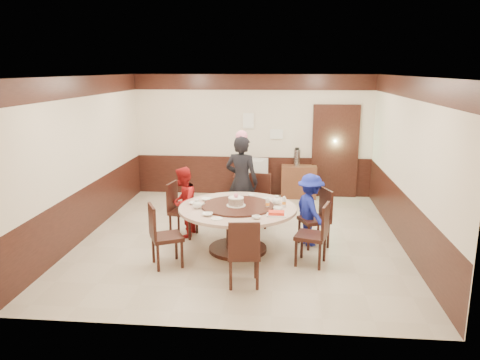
# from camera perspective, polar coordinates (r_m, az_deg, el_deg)

# --- Properties ---
(room) EXTENTS (6.00, 6.04, 2.84)m
(room) POSITION_cam_1_polar(r_m,az_deg,el_deg) (8.06, 0.20, 0.21)
(room) COLOR #C4B59D
(room) RESTS_ON ground
(banquet_table) EXTENTS (1.90, 1.90, 0.78)m
(banquet_table) POSITION_cam_1_polar(r_m,az_deg,el_deg) (7.61, -0.28, -4.85)
(banquet_table) COLOR black
(banquet_table) RESTS_ON ground
(chair_0) EXTENTS (0.58, 0.58, 0.97)m
(chair_0) POSITION_cam_1_polar(r_m,az_deg,el_deg) (8.02, 9.13, -5.80)
(chair_0) COLOR black
(chair_0) RESTS_ON ground
(chair_1) EXTENTS (0.50, 0.51, 0.97)m
(chair_1) POSITION_cam_1_polar(r_m,az_deg,el_deg) (8.93, 2.19, -3.61)
(chair_1) COLOR black
(chair_1) RESTS_ON ground
(chair_2) EXTENTS (0.52, 0.51, 0.97)m
(chair_2) POSITION_cam_1_polar(r_m,az_deg,el_deg) (8.42, -7.02, -4.77)
(chair_2) COLOR black
(chair_2) RESTS_ON ground
(chair_3) EXTENTS (0.59, 0.59, 0.97)m
(chair_3) POSITION_cam_1_polar(r_m,az_deg,el_deg) (7.22, -9.05, -8.00)
(chair_3) COLOR black
(chair_3) RESTS_ON ground
(chair_4) EXTENTS (0.49, 0.50, 0.97)m
(chair_4) POSITION_cam_1_polar(r_m,az_deg,el_deg) (6.52, 0.44, -10.22)
(chair_4) COLOR black
(chair_4) RESTS_ON ground
(chair_5) EXTENTS (0.55, 0.54, 0.97)m
(chair_5) POSITION_cam_1_polar(r_m,az_deg,el_deg) (7.26, 8.78, -7.86)
(chair_5) COLOR black
(chair_5) RESTS_ON ground
(person_standing) EXTENTS (0.73, 0.58, 1.74)m
(person_standing) POSITION_cam_1_polar(r_m,az_deg,el_deg) (8.70, 0.20, -0.21)
(person_standing) COLOR black
(person_standing) RESTS_ON ground
(person_red) EXTENTS (0.54, 0.66, 1.26)m
(person_red) POSITION_cam_1_polar(r_m,az_deg,el_deg) (8.30, -6.94, -2.72)
(person_red) COLOR #A21516
(person_red) RESTS_ON ground
(person_blue) EXTENTS (0.74, 0.91, 1.23)m
(person_blue) POSITION_cam_1_polar(r_m,az_deg,el_deg) (7.94, 8.58, -3.62)
(person_blue) COLOR navy
(person_blue) RESTS_ON ground
(birthday_cake) EXTENTS (0.31, 0.31, 0.21)m
(birthday_cake) POSITION_cam_1_polar(r_m,az_deg,el_deg) (7.49, -0.49, -2.62)
(birthday_cake) COLOR white
(birthday_cake) RESTS_ON banquet_table
(teapot_left) EXTENTS (0.17, 0.15, 0.13)m
(teapot_left) POSITION_cam_1_polar(r_m,az_deg,el_deg) (7.48, -5.26, -3.04)
(teapot_left) COLOR white
(teapot_left) RESTS_ON banquet_table
(teapot_right) EXTENTS (0.17, 0.15, 0.13)m
(teapot_right) POSITION_cam_1_polar(r_m,az_deg,el_deg) (7.69, 4.49, -2.55)
(teapot_right) COLOR white
(teapot_right) RESTS_ON banquet_table
(bowl_0) EXTENTS (0.17, 0.17, 0.04)m
(bowl_0) POSITION_cam_1_polar(r_m,az_deg,el_deg) (7.92, -4.14, -2.36)
(bowl_0) COLOR white
(bowl_0) RESTS_ON banquet_table
(bowl_1) EXTENTS (0.14, 0.14, 0.04)m
(bowl_1) POSITION_cam_1_polar(r_m,az_deg,el_deg) (6.96, 2.02, -4.58)
(bowl_1) COLOR white
(bowl_1) RESTS_ON banquet_table
(bowl_2) EXTENTS (0.17, 0.17, 0.04)m
(bowl_2) POSITION_cam_1_polar(r_m,az_deg,el_deg) (7.12, -3.99, -4.20)
(bowl_2) COLOR white
(bowl_2) RESTS_ON banquet_table
(bowl_3) EXTENTS (0.15, 0.15, 0.05)m
(bowl_3) POSITION_cam_1_polar(r_m,az_deg,el_deg) (7.39, 4.62, -3.51)
(bowl_3) COLOR white
(bowl_3) RESTS_ON banquet_table
(bowl_4) EXTENTS (0.15, 0.15, 0.04)m
(bowl_4) POSITION_cam_1_polar(r_m,az_deg,el_deg) (7.73, -5.68, -2.81)
(bowl_4) COLOR white
(bowl_4) RESTS_ON banquet_table
(bowl_5) EXTENTS (0.12, 0.12, 0.04)m
(bowl_5) POSITION_cam_1_polar(r_m,az_deg,el_deg) (8.14, 1.37, -1.90)
(bowl_5) COLOR white
(bowl_5) RESTS_ON banquet_table
(saucer_near) EXTENTS (0.18, 0.18, 0.01)m
(saucer_near) POSITION_cam_1_polar(r_m,az_deg,el_deg) (6.96, -2.87, -4.71)
(saucer_near) COLOR white
(saucer_near) RESTS_ON banquet_table
(saucer_far) EXTENTS (0.18, 0.18, 0.01)m
(saucer_far) POSITION_cam_1_polar(r_m,az_deg,el_deg) (8.00, 3.28, -2.30)
(saucer_far) COLOR white
(saucer_far) RESTS_ON banquet_table
(shrimp_platter) EXTENTS (0.30, 0.20, 0.06)m
(shrimp_platter) POSITION_cam_1_polar(r_m,az_deg,el_deg) (7.13, 4.46, -4.12)
(shrimp_platter) COLOR white
(shrimp_platter) RESTS_ON banquet_table
(bottle_0) EXTENTS (0.06, 0.06, 0.16)m
(bottle_0) POSITION_cam_1_polar(r_m,az_deg,el_deg) (7.46, 3.38, -2.88)
(bottle_0) COLOR silver
(bottle_0) RESTS_ON banquet_table
(bottle_1) EXTENTS (0.06, 0.06, 0.16)m
(bottle_1) POSITION_cam_1_polar(r_m,az_deg,el_deg) (7.55, 5.39, -2.72)
(bottle_1) COLOR silver
(bottle_1) RESTS_ON banquet_table
(tv_stand) EXTENTS (0.85, 0.45, 0.50)m
(tv_stand) POSITION_cam_1_polar(r_m,az_deg,el_deg) (10.90, 1.44, -0.76)
(tv_stand) COLOR black
(tv_stand) RESTS_ON ground
(television) EXTENTS (0.74, 0.21, 0.42)m
(television) POSITION_cam_1_polar(r_m,az_deg,el_deg) (10.80, 1.45, 1.61)
(television) COLOR gray
(television) RESTS_ON tv_stand
(side_cabinet) EXTENTS (0.80, 0.40, 0.75)m
(side_cabinet) POSITION_cam_1_polar(r_m,az_deg,el_deg) (10.89, 7.16, -0.21)
(side_cabinet) COLOR brown
(side_cabinet) RESTS_ON ground
(thermos) EXTENTS (0.15, 0.15, 0.38)m
(thermos) POSITION_cam_1_polar(r_m,az_deg,el_deg) (10.77, 6.95, 2.72)
(thermos) COLOR silver
(thermos) RESTS_ON side_cabinet
(notice_left) EXTENTS (0.25, 0.00, 0.35)m
(notice_left) POSITION_cam_1_polar(r_m,az_deg,el_deg) (10.85, 1.03, 7.22)
(notice_left) COLOR white
(notice_left) RESTS_ON room
(notice_right) EXTENTS (0.30, 0.00, 0.22)m
(notice_right) POSITION_cam_1_polar(r_m,az_deg,el_deg) (10.85, 4.46, 5.59)
(notice_right) COLOR white
(notice_right) RESTS_ON room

